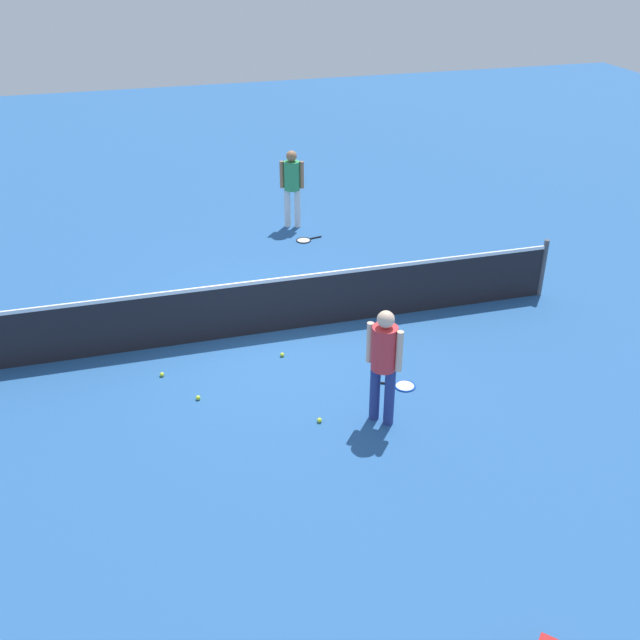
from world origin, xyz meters
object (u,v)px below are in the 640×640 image
at_px(player_far_side, 292,182).
at_px(player_near_side, 384,358).
at_px(tennis_racket_far_player, 305,240).
at_px(tennis_ball_near_player, 198,398).
at_px(tennis_ball_by_net, 162,374).
at_px(tennis_ball_baseline, 282,355).
at_px(tennis_ball_midcourt, 319,420).
at_px(tennis_racket_near_player, 403,385).

bearing_deg(player_far_side, player_near_side, -94.19).
xyz_separation_m(tennis_racket_far_player, tennis_ball_near_player, (-2.93, -5.18, 0.02)).
relative_size(player_near_side, player_far_side, 1.00).
relative_size(tennis_ball_by_net, tennis_ball_baseline, 1.00).
bearing_deg(tennis_ball_baseline, tennis_ball_by_net, -178.19).
xyz_separation_m(tennis_ball_midcourt, tennis_ball_baseline, (-0.11, 1.79, 0.00)).
bearing_deg(tennis_ball_near_player, player_far_side, 64.49).
bearing_deg(tennis_racket_near_player, player_far_side, 90.60).
bearing_deg(tennis_ball_by_net, tennis_ball_baseline, 1.81).
bearing_deg(tennis_racket_far_player, tennis_ball_baseline, -109.01).
height_order(tennis_ball_near_player, tennis_ball_baseline, same).
height_order(tennis_racket_far_player, tennis_ball_near_player, tennis_ball_near_player).
distance_m(player_near_side, tennis_ball_midcourt, 1.29).
bearing_deg(tennis_ball_baseline, tennis_racket_near_player, -40.09).
relative_size(tennis_racket_far_player, tennis_ball_midcourt, 9.18).
bearing_deg(tennis_ball_by_net, tennis_racket_far_player, 52.75).
distance_m(player_near_side, tennis_ball_by_net, 3.52).
relative_size(player_far_side, tennis_ball_midcourt, 25.76).
bearing_deg(player_near_side, tennis_ball_midcourt, 167.33).
relative_size(player_near_side, tennis_ball_midcourt, 25.76).
height_order(tennis_racket_far_player, tennis_ball_baseline, tennis_ball_baseline).
distance_m(player_far_side, tennis_ball_near_player, 6.75).
distance_m(tennis_racket_near_player, tennis_ball_by_net, 3.60).
bearing_deg(player_near_side, tennis_racket_near_player, 49.20).
distance_m(player_near_side, tennis_racket_far_player, 6.45).
xyz_separation_m(player_near_side, tennis_ball_by_net, (-2.79, 1.91, -0.98)).
bearing_deg(player_far_side, tennis_ball_baseline, -105.57).
bearing_deg(tennis_ball_midcourt, tennis_ball_near_player, 147.33).
height_order(player_near_side, tennis_ball_by_net, player_near_side).
relative_size(player_far_side, tennis_ball_near_player, 25.76).
relative_size(tennis_ball_near_player, tennis_ball_midcourt, 1.00).
height_order(player_near_side, tennis_ball_baseline, player_near_side).
bearing_deg(player_far_side, tennis_ball_near_player, -115.51).
bearing_deg(tennis_racket_far_player, player_near_side, -95.22).
bearing_deg(player_far_side, tennis_ball_midcourt, -100.90).
bearing_deg(player_far_side, tennis_ball_by_net, -122.17).
height_order(player_far_side, tennis_ball_midcourt, player_far_side).
bearing_deg(tennis_ball_baseline, tennis_ball_near_player, -150.41).
height_order(player_far_side, tennis_ball_baseline, player_far_side).
distance_m(tennis_ball_midcourt, tennis_ball_baseline, 1.79).
relative_size(player_near_side, tennis_racket_near_player, 2.85).
height_order(tennis_racket_near_player, tennis_ball_baseline, tennis_ball_baseline).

